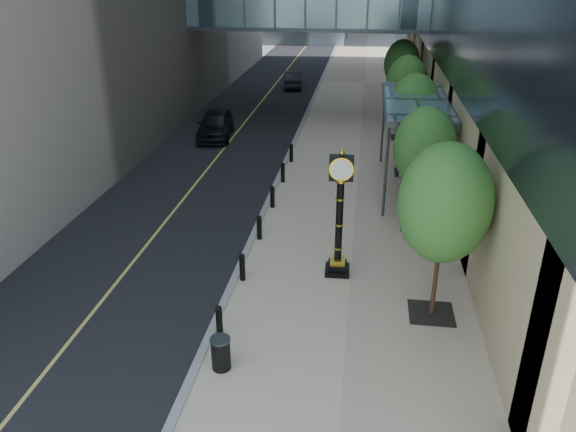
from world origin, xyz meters
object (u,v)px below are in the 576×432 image
object	(u,v)px
trash_bin	(221,354)
pedestrian	(405,166)
street_clock	(339,222)
car_far	(293,79)
car_near	(215,124)

from	to	relation	value
trash_bin	pedestrian	xyz separation A→B (m)	(5.57, 14.90, 0.46)
street_clock	trash_bin	distance (m)	6.43
car_far	street_clock	bearing A→B (deg)	93.05
street_clock	pedestrian	xyz separation A→B (m)	(2.75, 9.32, -1.06)
car_far	pedestrian	bearing A→B (deg)	103.39
trash_bin	car_far	xyz separation A→B (m)	(-2.95, 37.64, 0.21)
street_clock	car_near	distance (m)	18.22
trash_bin	car_far	bearing A→B (deg)	94.47
street_clock	car_near	size ratio (longest dim) A/B	0.92
street_clock	pedestrian	distance (m)	9.77
pedestrian	street_clock	bearing A→B (deg)	84.82
pedestrian	car_near	xyz separation A→B (m)	(-11.34, 6.70, -0.11)
street_clock	car_far	size ratio (longest dim) A/B	1.06
pedestrian	car_near	bearing A→B (deg)	-19.31
street_clock	trash_bin	world-z (taller)	street_clock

